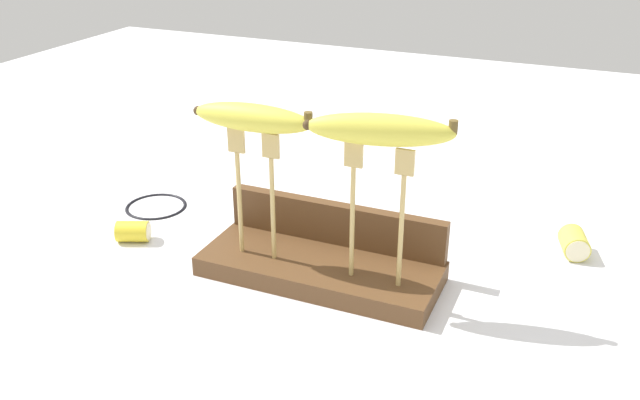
{
  "coord_description": "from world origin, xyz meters",
  "views": [
    {
      "loc": [
        0.36,
        -0.84,
        0.56
      ],
      "look_at": [
        0.0,
        0.0,
        0.13
      ],
      "focal_mm": 38.91,
      "sensor_mm": 36.0,
      "label": 1
    }
  ],
  "objects_px": {
    "fork_stand_right": "(377,203)",
    "fork_stand_left": "(255,184)",
    "banana_raised_left": "(252,118)",
    "banana_raised_right": "(380,130)",
    "wire_coil": "(156,205)",
    "banana_chunk_near": "(133,231)",
    "banana_chunk_far": "(574,243)"
  },
  "relations": [
    {
      "from": "fork_stand_left",
      "to": "wire_coil",
      "type": "bearing_deg",
      "value": 155.29
    },
    {
      "from": "fork_stand_left",
      "to": "fork_stand_right",
      "type": "xyz_separation_m",
      "value": [
        0.19,
        -0.0,
        0.0
      ]
    },
    {
      "from": "fork_stand_left",
      "to": "banana_chunk_near",
      "type": "height_order",
      "value": "fork_stand_left"
    },
    {
      "from": "banana_raised_left",
      "to": "wire_coil",
      "type": "height_order",
      "value": "banana_raised_left"
    },
    {
      "from": "fork_stand_left",
      "to": "fork_stand_right",
      "type": "distance_m",
      "value": 0.19
    },
    {
      "from": "fork_stand_left",
      "to": "banana_raised_left",
      "type": "distance_m",
      "value": 0.1
    },
    {
      "from": "fork_stand_left",
      "to": "banana_chunk_near",
      "type": "bearing_deg",
      "value": 178.43
    },
    {
      "from": "banana_chunk_near",
      "to": "banana_chunk_far",
      "type": "bearing_deg",
      "value": 19.47
    },
    {
      "from": "wire_coil",
      "to": "banana_raised_left",
      "type": "bearing_deg",
      "value": -24.71
    },
    {
      "from": "banana_chunk_far",
      "to": "wire_coil",
      "type": "xyz_separation_m",
      "value": [
        -0.73,
        -0.12,
        -0.02
      ]
    },
    {
      "from": "fork_stand_right",
      "to": "banana_raised_left",
      "type": "bearing_deg",
      "value": -180.0
    },
    {
      "from": "wire_coil",
      "to": "fork_stand_right",
      "type": "bearing_deg",
      "value": -15.46
    },
    {
      "from": "fork_stand_right",
      "to": "banana_chunk_near",
      "type": "bearing_deg",
      "value": 179.12
    },
    {
      "from": "fork_stand_right",
      "to": "banana_raised_right",
      "type": "distance_m",
      "value": 0.11
    },
    {
      "from": "fork_stand_right",
      "to": "fork_stand_left",
      "type": "bearing_deg",
      "value": 180.0
    },
    {
      "from": "banana_raised_right",
      "to": "banana_chunk_near",
      "type": "relative_size",
      "value": 3.22
    },
    {
      "from": "fork_stand_right",
      "to": "banana_raised_left",
      "type": "distance_m",
      "value": 0.21
    },
    {
      "from": "fork_stand_left",
      "to": "banana_chunk_far",
      "type": "distance_m",
      "value": 0.52
    },
    {
      "from": "banana_raised_right",
      "to": "banana_chunk_far",
      "type": "distance_m",
      "value": 0.43
    },
    {
      "from": "fork_stand_right",
      "to": "banana_chunk_far",
      "type": "relative_size",
      "value": 3.09
    },
    {
      "from": "banana_raised_left",
      "to": "banana_raised_right",
      "type": "distance_m",
      "value": 0.19
    },
    {
      "from": "banana_raised_right",
      "to": "fork_stand_right",
      "type": "bearing_deg",
      "value": 12.09
    },
    {
      "from": "banana_raised_left",
      "to": "wire_coil",
      "type": "relative_size",
      "value": 1.65
    },
    {
      "from": "banana_raised_right",
      "to": "banana_chunk_near",
      "type": "xyz_separation_m",
      "value": [
        -0.43,
        0.01,
        -0.24
      ]
    },
    {
      "from": "fork_stand_left",
      "to": "banana_chunk_far",
      "type": "relative_size",
      "value": 3.0
    },
    {
      "from": "fork_stand_left",
      "to": "wire_coil",
      "type": "height_order",
      "value": "fork_stand_left"
    },
    {
      "from": "wire_coil",
      "to": "banana_raised_right",
      "type": "bearing_deg",
      "value": -15.46
    },
    {
      "from": "fork_stand_left",
      "to": "fork_stand_right",
      "type": "height_order",
      "value": "fork_stand_right"
    },
    {
      "from": "banana_raised_right",
      "to": "banana_chunk_far",
      "type": "relative_size",
      "value": 3.03
    },
    {
      "from": "banana_raised_left",
      "to": "banana_chunk_far",
      "type": "relative_size",
      "value": 2.8
    },
    {
      "from": "banana_chunk_near",
      "to": "wire_coil",
      "type": "xyz_separation_m",
      "value": [
        -0.04,
        0.12,
        -0.01
      ]
    },
    {
      "from": "fork_stand_left",
      "to": "banana_raised_left",
      "type": "height_order",
      "value": "banana_raised_left"
    }
  ]
}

